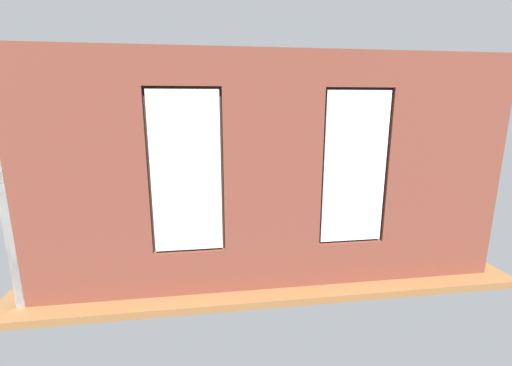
# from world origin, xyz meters

# --- Properties ---
(ground_plane) EXTENTS (6.94, 5.58, 0.10)m
(ground_plane) POSITION_xyz_m (0.00, 0.00, -0.05)
(ground_plane) COLOR brown
(brick_wall_with_windows) EXTENTS (6.34, 0.30, 3.05)m
(brick_wall_with_windows) POSITION_xyz_m (-0.00, 2.41, 1.50)
(brick_wall_with_windows) COLOR brown
(brick_wall_with_windows) RESTS_ON ground_plane
(white_wall_right) EXTENTS (0.10, 4.58, 3.05)m
(white_wall_right) POSITION_xyz_m (3.12, 0.20, 1.53)
(white_wall_right) COLOR silver
(white_wall_right) RESTS_ON ground_plane
(couch_by_window) EXTENTS (1.85, 0.87, 0.80)m
(couch_by_window) POSITION_xyz_m (0.00, 1.76, 0.33)
(couch_by_window) COLOR black
(couch_by_window) RESTS_ON ground_plane
(couch_left) EXTENTS (1.00, 1.88, 0.80)m
(couch_left) POSITION_xyz_m (-2.47, 0.62, 0.33)
(couch_left) COLOR black
(couch_left) RESTS_ON ground_plane
(coffee_table) EXTENTS (1.22, 0.84, 0.43)m
(coffee_table) POSITION_xyz_m (-0.24, 0.07, 0.38)
(coffee_table) COLOR #A87547
(coffee_table) RESTS_ON ground_plane
(cup_ceramic) EXTENTS (0.08, 0.08, 0.09)m
(cup_ceramic) POSITION_xyz_m (-0.34, 0.20, 0.48)
(cup_ceramic) COLOR #B23D38
(cup_ceramic) RESTS_ON coffee_table
(candle_jar) EXTENTS (0.08, 0.08, 0.09)m
(candle_jar) POSITION_xyz_m (-0.09, -0.04, 0.48)
(candle_jar) COLOR #B7333D
(candle_jar) RESTS_ON coffee_table
(table_plant_small) EXTENTS (0.10, 0.10, 0.17)m
(table_plant_small) POSITION_xyz_m (0.12, 0.20, 0.53)
(table_plant_small) COLOR #9E5638
(table_plant_small) RESTS_ON coffee_table
(remote_silver) EXTENTS (0.16, 0.15, 0.02)m
(remote_silver) POSITION_xyz_m (-0.58, -0.08, 0.44)
(remote_silver) COLOR #B2B2B7
(remote_silver) RESTS_ON coffee_table
(media_console) EXTENTS (1.08, 0.42, 0.58)m
(media_console) POSITION_xyz_m (2.82, -0.21, 0.29)
(media_console) COLOR black
(media_console) RESTS_ON ground_plane
(tv_flatscreen) EXTENTS (1.22, 0.20, 0.79)m
(tv_flatscreen) POSITION_xyz_m (2.82, -0.21, 0.97)
(tv_flatscreen) COLOR black
(tv_flatscreen) RESTS_ON media_console
(papasan_chair) EXTENTS (1.12, 1.12, 0.70)m
(papasan_chair) POSITION_xyz_m (1.07, -1.69, 0.45)
(papasan_chair) COLOR olive
(papasan_chair) RESTS_ON ground_plane
(potted_plant_corner_near_left) EXTENTS (1.02, 0.80, 1.42)m
(potted_plant_corner_near_left) POSITION_xyz_m (-2.62, -1.79, 0.65)
(potted_plant_corner_near_left) COLOR brown
(potted_plant_corner_near_left) RESTS_ON ground_plane
(potted_plant_corner_far_left) EXTENTS (1.03, 0.92, 1.22)m
(potted_plant_corner_far_left) POSITION_xyz_m (-2.62, 1.85, 0.57)
(potted_plant_corner_far_left) COLOR gray
(potted_plant_corner_far_left) RESTS_ON ground_plane
(potted_plant_beside_window_right) EXTENTS (1.16, 1.10, 1.43)m
(potted_plant_beside_window_right) POSITION_xyz_m (2.29, 1.85, 0.77)
(potted_plant_beside_window_right) COLOR #9E5638
(potted_plant_beside_window_right) RESTS_ON ground_plane
(potted_plant_between_couches) EXTENTS (1.25, 1.14, 1.24)m
(potted_plant_between_couches) POSITION_xyz_m (-1.37, 1.70, 0.74)
(potted_plant_between_couches) COLOR beige
(potted_plant_between_couches) RESTS_ON ground_plane
(potted_plant_by_left_couch) EXTENTS (0.32, 0.32, 0.49)m
(potted_plant_by_left_couch) POSITION_xyz_m (-2.07, -0.74, 0.34)
(potted_plant_by_left_couch) COLOR brown
(potted_plant_by_left_couch) RESTS_ON ground_plane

